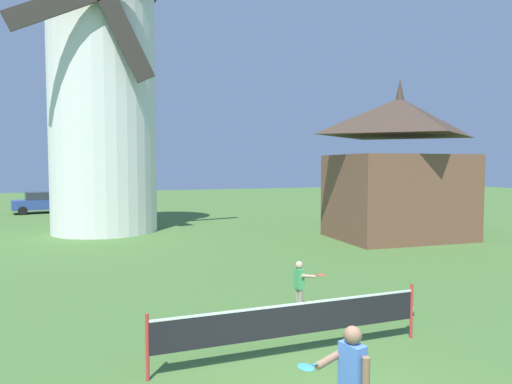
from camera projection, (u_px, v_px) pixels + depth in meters
windmill at (103, 81)px, 23.10m from camera, size 8.28×6.14×15.63m
tennis_net at (294, 320)px, 7.99m from camera, size 5.25×0.06×1.10m
player_near at (351, 378)px, 5.47m from camera, size 0.88×0.49×1.49m
player_far at (300, 283)px, 10.56m from camera, size 0.73×0.45×1.20m
stray_ball at (410, 310)px, 10.29m from camera, size 0.22×0.22×0.22m
parked_car_blue at (43, 202)px, 32.88m from camera, size 4.41×2.51×1.56m
parked_car_cream at (118, 200)px, 34.61m from camera, size 4.07×2.41×1.56m
chapel at (398, 170)px, 21.12m from camera, size 6.52×4.93×7.60m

